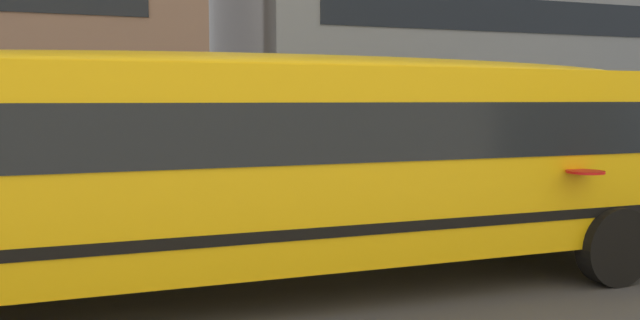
# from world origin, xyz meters

# --- Properties ---
(ground_plane) EXTENTS (400.00, 400.00, 0.00)m
(ground_plane) POSITION_xyz_m (0.00, 0.00, 0.00)
(ground_plane) COLOR #424244
(sidewalk_far) EXTENTS (120.00, 3.00, 0.01)m
(sidewalk_far) POSITION_xyz_m (0.00, 7.93, 0.01)
(sidewalk_far) COLOR gray
(sidewalk_far) RESTS_ON ground_plane
(lane_centreline) EXTENTS (110.00, 0.16, 0.01)m
(lane_centreline) POSITION_xyz_m (0.00, 0.00, 0.00)
(lane_centreline) COLOR silver
(lane_centreline) RESTS_ON ground_plane
(school_bus) EXTENTS (12.99, 3.07, 2.90)m
(school_bus) POSITION_xyz_m (-1.94, -1.31, 1.73)
(school_bus) COLOR yellow
(school_bus) RESTS_ON ground_plane
(parked_car_grey_under_tree) EXTENTS (3.98, 2.04, 1.64)m
(parked_car_grey_under_tree) POSITION_xyz_m (5.93, 5.44, 0.84)
(parked_car_grey_under_tree) COLOR gray
(parked_car_grey_under_tree) RESTS_ON ground_plane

